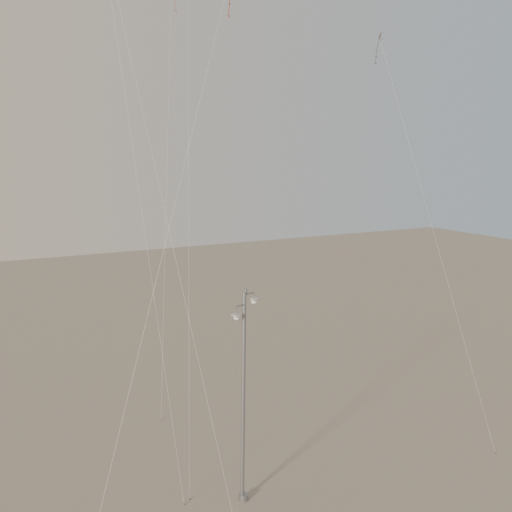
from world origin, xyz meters
TOP-DOWN VIEW (x-y plane):
  - street_lamp at (0.08, 6.63)m, footprint 1.57×0.83m
  - kite_1 at (-3.92, 9.49)m, footprint 2.03×10.49m
  - kite_3 at (-4.65, 1.11)m, footprint 10.74×8.92m
  - kite_4 at (10.12, 7.35)m, footprint 5.62×4.34m
  - kite_5 at (1.86, 18.75)m, footprint 2.24×2.18m

SIDE VIEW (x-z plane):
  - street_lamp at x=0.08m, z-range 0.33..10.36m
  - kite_4 at x=10.12m, z-range 5.00..26.89m
  - kite_3 at x=-4.65m, z-range 5.73..28.69m
  - kite_1 at x=-3.92m, z-range 6.94..33.82m
  - kite_5 at x=1.86m, z-range 8.10..34.68m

